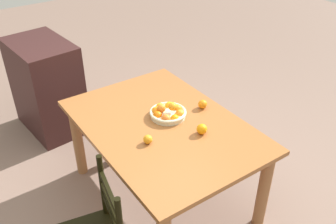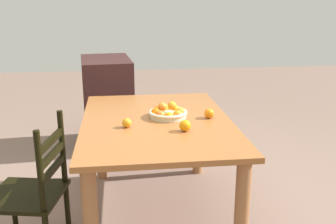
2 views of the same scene
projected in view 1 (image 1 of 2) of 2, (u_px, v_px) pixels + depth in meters
ground_plane at (163, 195)px, 3.18m from camera, size 12.00×12.00×0.00m
dining_table at (163, 137)px, 2.84m from camera, size 1.51×1.06×0.74m
cabinet at (47, 87)px, 3.78m from camera, size 0.80×0.57×0.96m
fruit_bowl at (168, 113)px, 2.84m from camera, size 0.28×0.28×0.13m
orange_loose_0 at (203, 104)px, 2.93m from camera, size 0.07×0.07×0.07m
orange_loose_1 at (148, 139)px, 2.56m from camera, size 0.06×0.06×0.06m
orange_loose_2 at (202, 129)px, 2.65m from camera, size 0.08×0.08×0.08m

